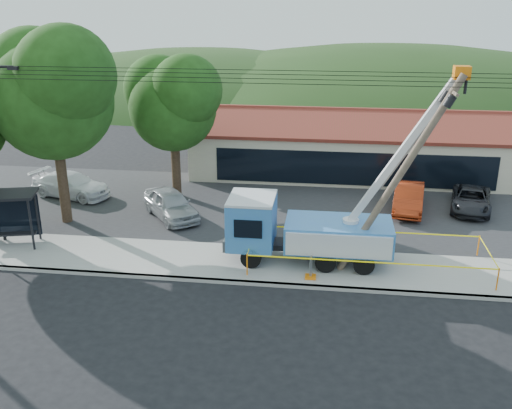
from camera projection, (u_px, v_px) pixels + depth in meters
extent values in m
plane|color=black|center=(263.00, 310.00, 23.06)|extent=(120.00, 120.00, 0.00)
cube|color=#9F9D95|center=(268.00, 284.00, 24.99)|extent=(60.00, 0.25, 0.15)
cube|color=#9F9D95|center=(273.00, 265.00, 26.76)|extent=(60.00, 4.00, 0.15)
cube|color=#28282B|center=(287.00, 207.00, 34.22)|extent=(60.00, 12.00, 0.10)
cube|color=beige|center=(352.00, 149.00, 40.61)|extent=(22.00, 8.00, 3.40)
cube|color=black|center=(353.00, 169.00, 36.96)|extent=(18.04, 0.08, 2.21)
cube|color=brown|center=(355.00, 125.00, 38.00)|extent=(22.50, 4.53, 1.52)
cube|color=brown|center=(353.00, 113.00, 41.72)|extent=(22.50, 4.53, 1.52)
cube|color=brown|center=(354.00, 109.00, 39.64)|extent=(22.50, 0.30, 0.25)
cube|color=black|center=(13.00, 68.00, 26.17)|extent=(0.50, 0.22, 0.15)
cylinder|color=#332316|center=(63.00, 180.00, 31.11)|extent=(0.56, 0.56, 5.06)
sphere|color=#1B3D10|center=(53.00, 100.00, 29.61)|extent=(6.30, 6.30, 6.30)
sphere|color=#1B3D10|center=(35.00, 75.00, 30.15)|extent=(5.04, 5.04, 5.04)
sphere|color=#1B3D10|center=(66.00, 75.00, 28.20)|extent=(5.04, 5.04, 5.04)
cylinder|color=#332316|center=(176.00, 166.00, 35.31)|extent=(0.56, 0.56, 4.18)
sphere|color=#1B3D10|center=(173.00, 108.00, 34.07)|extent=(5.25, 5.25, 5.25)
sphere|color=#1B3D10|center=(158.00, 89.00, 34.52)|extent=(4.20, 4.20, 4.20)
sphere|color=#1B3D10|center=(186.00, 90.00, 32.90)|extent=(4.20, 4.20, 4.20)
ellipsoid|color=#203B15|center=(200.00, 92.00, 76.12)|extent=(78.40, 56.00, 28.00)
ellipsoid|color=#203B15|center=(391.00, 96.00, 73.06)|extent=(89.60, 64.00, 32.00)
cylinder|color=black|center=(273.00, 84.00, 22.99)|extent=(60.00, 0.02, 0.02)
cylinder|color=black|center=(274.00, 79.00, 23.41)|extent=(60.00, 0.02, 0.02)
cylinder|color=black|center=(275.00, 74.00, 23.83)|extent=(60.00, 0.02, 0.02)
cylinder|color=black|center=(276.00, 70.00, 24.17)|extent=(60.00, 0.02, 0.02)
cylinder|color=black|center=(251.00, 258.00, 26.21)|extent=(0.96, 0.32, 0.96)
cylinder|color=black|center=(257.00, 238.00, 28.30)|extent=(0.96, 0.32, 0.96)
cylinder|color=black|center=(326.00, 262.00, 25.80)|extent=(0.96, 0.32, 0.96)
cylinder|color=black|center=(326.00, 242.00, 27.88)|extent=(0.96, 0.32, 0.96)
cylinder|color=black|center=(364.00, 264.00, 25.59)|extent=(0.96, 0.32, 0.96)
cylinder|color=black|center=(362.00, 244.00, 27.67)|extent=(0.96, 0.32, 0.96)
cube|color=black|center=(313.00, 246.00, 26.83)|extent=(7.04, 1.07, 0.27)
cube|color=#397ACC|center=(252.00, 222.00, 26.81)|extent=(2.13, 2.56, 2.24)
cube|color=silver|center=(252.00, 198.00, 26.41)|extent=(2.13, 2.56, 0.13)
cube|color=black|center=(231.00, 218.00, 26.88)|extent=(0.09, 1.92, 0.96)
cube|color=gray|center=(229.00, 237.00, 27.24)|extent=(0.16, 2.45, 0.53)
cube|color=#397ACC|center=(338.00, 234.00, 26.46)|extent=(4.91, 2.56, 1.28)
cylinder|color=silver|center=(351.00, 225.00, 26.23)|extent=(0.75, 0.75, 0.64)
cube|color=silver|center=(403.00, 150.00, 24.73)|extent=(4.33, 0.30, 6.90)
cube|color=gray|center=(411.00, 144.00, 24.60)|extent=(2.61, 0.19, 4.14)
cube|color=orange|center=(462.00, 73.00, 23.13)|extent=(0.64, 0.53, 0.53)
cube|color=orange|center=(310.00, 277.00, 25.38)|extent=(0.48, 0.48, 0.09)
cube|color=orange|center=(369.00, 247.00, 28.42)|extent=(0.48, 0.48, 0.09)
cylinder|color=brown|center=(397.00, 179.00, 24.44)|extent=(4.77, 0.32, 9.03)
cube|color=brown|center=(453.00, 92.00, 22.93)|extent=(0.16, 1.77, 0.16)
cylinder|color=black|center=(445.00, 97.00, 23.51)|extent=(0.54, 0.35, 0.60)
cylinder|color=black|center=(450.00, 101.00, 22.59)|extent=(0.54, 0.35, 0.60)
cylinder|color=black|center=(31.00, 225.00, 27.78)|extent=(0.13, 0.13, 2.64)
cylinder|color=black|center=(37.00, 215.00, 29.01)|extent=(0.13, 0.13, 2.64)
cube|color=black|center=(5.00, 195.00, 27.79)|extent=(3.20, 2.42, 0.13)
cube|color=black|center=(13.00, 216.00, 28.92)|extent=(2.57, 0.71, 2.20)
cube|color=black|center=(11.00, 234.00, 28.50)|extent=(2.45, 1.03, 0.09)
cylinder|color=orange|center=(247.00, 265.00, 25.47)|extent=(0.06, 0.06, 1.03)
cylinder|color=orange|center=(498.00, 279.00, 24.15)|extent=(0.06, 0.06, 1.03)
cylinder|color=orange|center=(478.00, 246.00, 27.42)|extent=(0.06, 0.06, 1.03)
cylinder|color=orange|center=(257.00, 234.00, 28.73)|extent=(0.06, 0.06, 1.03)
cube|color=yellow|center=(370.00, 262.00, 24.65)|extent=(10.75, 0.01, 0.06)
cube|color=yellow|center=(489.00, 252.00, 25.62)|extent=(0.01, 3.51, 0.06)
cube|color=yellow|center=(366.00, 231.00, 27.92)|extent=(10.75, 0.01, 0.06)
cube|color=yellow|center=(252.00, 240.00, 26.94)|extent=(0.01, 3.51, 0.06)
imported|color=#A4A8AB|center=(172.00, 219.00, 32.53)|extent=(4.40, 4.89, 1.61)
imported|color=#96290F|center=(407.00, 212.00, 33.59)|extent=(2.33, 4.87, 1.54)
imported|color=white|center=(73.00, 198.00, 35.98)|extent=(5.58, 3.46, 1.51)
imported|color=black|center=(469.00, 211.00, 33.66)|extent=(3.13, 5.04, 1.30)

